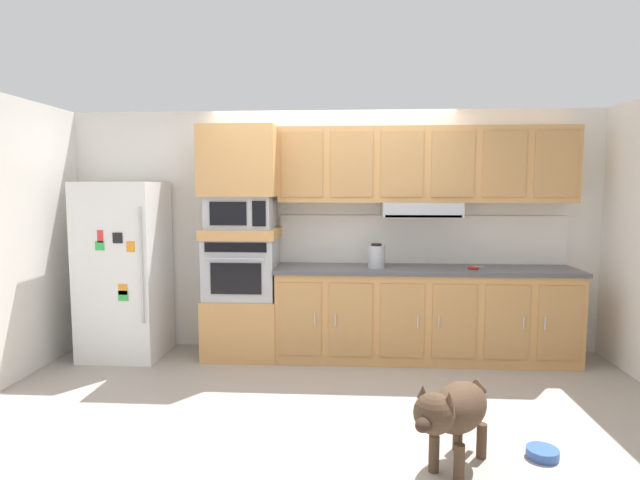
% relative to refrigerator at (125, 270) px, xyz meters
% --- Properties ---
extents(ground_plane, '(9.60, 9.60, 0.00)m').
position_rel_refrigerator_xyz_m(ground_plane, '(2.09, -0.68, -0.88)').
color(ground_plane, '#9E9389').
extents(back_kitchen_wall, '(6.20, 0.12, 2.50)m').
position_rel_refrigerator_xyz_m(back_kitchen_wall, '(2.09, 0.43, 0.37)').
color(back_kitchen_wall, silver).
rests_on(back_kitchen_wall, ground).
extents(side_panel_left, '(0.12, 7.10, 2.50)m').
position_rel_refrigerator_xyz_m(side_panel_left, '(-0.71, -0.68, 0.37)').
color(side_panel_left, silver).
rests_on(side_panel_left, ground).
extents(refrigerator, '(0.76, 0.73, 1.76)m').
position_rel_refrigerator_xyz_m(refrigerator, '(0.00, 0.00, 0.00)').
color(refrigerator, white).
rests_on(refrigerator, ground).
extents(oven_base_cabinet, '(0.74, 0.62, 0.60)m').
position_rel_refrigerator_xyz_m(oven_base_cabinet, '(1.19, 0.07, -0.58)').
color(oven_base_cabinet, tan).
rests_on(oven_base_cabinet, ground).
extents(built_in_oven, '(0.70, 0.62, 0.60)m').
position_rel_refrigerator_xyz_m(built_in_oven, '(1.19, 0.07, 0.02)').
color(built_in_oven, '#A8AAAF').
rests_on(built_in_oven, oven_base_cabinet).
extents(appliance_mid_shelf, '(0.74, 0.62, 0.10)m').
position_rel_refrigerator_xyz_m(appliance_mid_shelf, '(1.19, 0.07, 0.37)').
color(appliance_mid_shelf, tan).
rests_on(appliance_mid_shelf, built_in_oven).
extents(microwave, '(0.64, 0.54, 0.32)m').
position_rel_refrigerator_xyz_m(microwave, '(1.19, 0.07, 0.58)').
color(microwave, '#A8AAAF').
rests_on(microwave, appliance_mid_shelf).
extents(appliance_upper_cabinet, '(0.74, 0.62, 0.68)m').
position_rel_refrigerator_xyz_m(appliance_upper_cabinet, '(1.19, 0.07, 1.08)').
color(appliance_upper_cabinet, tan).
rests_on(appliance_upper_cabinet, microwave).
extents(lower_cabinet_run, '(2.91, 0.63, 0.88)m').
position_rel_refrigerator_xyz_m(lower_cabinet_run, '(3.01, 0.07, -0.44)').
color(lower_cabinet_run, tan).
rests_on(lower_cabinet_run, ground).
extents(countertop_slab, '(2.95, 0.64, 0.04)m').
position_rel_refrigerator_xyz_m(countertop_slab, '(3.01, 0.07, 0.02)').
color(countertop_slab, '#4C4C51').
rests_on(countertop_slab, lower_cabinet_run).
extents(backsplash_panel, '(2.95, 0.02, 0.50)m').
position_rel_refrigerator_xyz_m(backsplash_panel, '(3.01, 0.36, 0.29)').
color(backsplash_panel, silver).
rests_on(backsplash_panel, countertop_slab).
extents(upper_cabinet_with_hood, '(2.91, 0.48, 0.88)m').
position_rel_refrigerator_xyz_m(upper_cabinet_with_hood, '(3.01, 0.19, 1.02)').
color(upper_cabinet_with_hood, tan).
rests_on(upper_cabinet_with_hood, backsplash_panel).
extents(screwdriver, '(0.17, 0.17, 0.03)m').
position_rel_refrigerator_xyz_m(screwdriver, '(3.47, -0.01, 0.05)').
color(screwdriver, red).
rests_on(screwdriver, countertop_slab).
extents(electric_kettle, '(0.17, 0.17, 0.24)m').
position_rel_refrigerator_xyz_m(electric_kettle, '(2.53, 0.02, 0.15)').
color(electric_kettle, '#A8AAAF').
rests_on(electric_kettle, countertop_slab).
extents(dog, '(0.60, 0.79, 0.59)m').
position_rel_refrigerator_xyz_m(dog, '(2.91, -2.03, -0.51)').
color(dog, '#473323').
rests_on(dog, ground).
extents(dog_food_bowl, '(0.20, 0.20, 0.06)m').
position_rel_refrigerator_xyz_m(dog_food_bowl, '(3.50, -1.84, -0.85)').
color(dog_food_bowl, '#3359A5').
rests_on(dog_food_bowl, ground).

